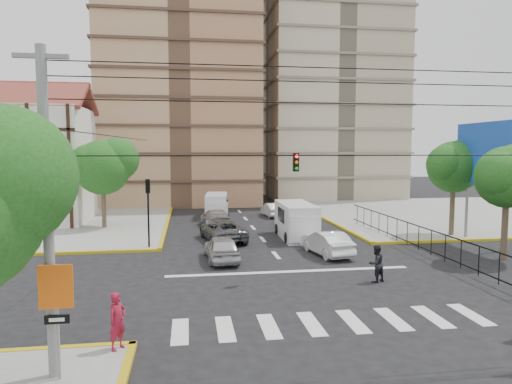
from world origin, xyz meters
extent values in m
plane|color=black|center=(0.00, 0.00, 0.00)|extent=(160.00, 160.00, 0.00)
cube|color=gray|center=(-20.00, 20.00, 0.07)|extent=(26.00, 26.00, 0.15)
cube|color=gray|center=(20.00, 20.00, 0.07)|extent=(26.00, 26.00, 0.15)
cube|color=silver|center=(0.00, -6.00, 0.01)|extent=(12.00, 2.40, 0.01)
cube|color=silver|center=(0.00, 1.20, 0.01)|extent=(13.00, 0.40, 0.01)
cube|color=#AC7856|center=(-6.00, 36.00, 24.00)|extent=(18.00, 16.00, 48.00)
cube|color=tan|center=(14.00, 40.00, 24.00)|extent=(17.00, 16.00, 48.00)
cube|color=silver|center=(-19.00, 20.00, 5.00)|extent=(10.00, 8.00, 10.00)
cube|color=maroon|center=(-19.00, 18.10, 10.90)|extent=(10.80, 4.25, 2.65)
cube|color=maroon|center=(-19.00, 21.90, 10.90)|extent=(10.80, 4.25, 2.65)
cylinder|color=slate|center=(14.50, 4.00, 2.15)|extent=(0.20, 0.20, 4.00)
cylinder|color=slate|center=(14.50, 8.00, 2.15)|extent=(0.20, 0.20, 4.00)
cube|color=silver|center=(14.50, 6.00, 6.15)|extent=(0.25, 6.00, 4.00)
cube|color=blue|center=(14.30, 6.00, 6.15)|extent=(0.08, 6.20, 4.20)
sphere|color=#1D4D16|center=(-9.85, -9.70, 5.73)|extent=(3.68, 3.68, 3.68)
cylinder|color=#473828|center=(13.00, 2.00, 2.10)|extent=(0.36, 0.36, 4.20)
sphere|color=#1D4D16|center=(13.00, 2.00, 4.84)|extent=(3.60, 3.60, 3.60)
sphere|color=#1D4D16|center=(12.28, 1.70, 5.03)|extent=(2.70, 2.70, 2.70)
cylinder|color=#473828|center=(14.00, 9.00, 2.24)|extent=(0.36, 0.36, 4.48)
sphere|color=#1D4D16|center=(14.00, 9.00, 5.16)|extent=(3.80, 3.80, 3.80)
sphere|color=#1D4D16|center=(14.95, 9.30, 5.73)|extent=(3.04, 3.04, 3.04)
sphere|color=#1D4D16|center=(13.24, 8.70, 5.35)|extent=(2.85, 2.85, 2.85)
cylinder|color=#473828|center=(-12.00, 16.00, 2.10)|extent=(0.36, 0.36, 4.20)
sphere|color=#1D4D16|center=(-12.00, 16.00, 5.00)|extent=(4.40, 4.40, 4.40)
sphere|color=#1D4D16|center=(-10.90, 16.30, 5.67)|extent=(3.52, 3.52, 3.52)
sphere|color=#1D4D16|center=(-12.88, 15.70, 5.22)|extent=(3.30, 3.30, 3.30)
cylinder|color=black|center=(-7.80, 7.80, 1.90)|extent=(0.12, 0.12, 3.50)
cube|color=black|center=(-7.80, 7.80, 4.10)|extent=(0.28, 0.22, 0.90)
sphere|color=#FF0C0C|center=(-7.80, 7.80, 4.40)|extent=(0.17, 0.17, 0.17)
cube|color=black|center=(0.00, 0.00, 5.80)|extent=(0.28, 0.22, 0.90)
cylinder|color=black|center=(0.00, -9.00, 6.25)|extent=(18.00, 0.03, 0.03)
cylinder|color=slate|center=(-9.00, -9.00, 4.65)|extent=(0.28, 0.28, 9.00)
cube|color=slate|center=(-9.00, -9.00, 8.85)|extent=(1.40, 0.12, 0.12)
cylinder|color=slate|center=(-8.80, -9.20, 1.75)|extent=(0.08, 0.08, 3.20)
cube|color=#E5590C|center=(-8.80, -9.25, 2.75)|extent=(0.90, 0.06, 1.20)
cube|color=black|center=(-8.80, -9.25, 1.85)|extent=(0.65, 0.05, 0.25)
cube|color=silver|center=(2.48, 10.16, 1.27)|extent=(2.31, 5.56, 2.54)
cube|color=silver|center=(2.48, 7.95, 1.10)|extent=(2.12, 1.36, 1.77)
cube|color=black|center=(2.48, 7.57, 1.71)|extent=(2.05, 0.14, 0.99)
cylinder|color=black|center=(1.43, 8.40, 0.39)|extent=(0.25, 0.77, 0.77)
cylinder|color=black|center=(3.53, 8.40, 0.39)|extent=(0.25, 0.77, 0.77)
cylinder|color=black|center=(1.43, 11.93, 0.39)|extent=(0.25, 0.77, 0.77)
cylinder|color=black|center=(3.53, 11.93, 0.39)|extent=(0.25, 0.77, 0.77)
cube|color=silver|center=(-2.62, 21.26, 1.12)|extent=(2.39, 5.01, 2.23)
cube|color=silver|center=(-2.62, 19.32, 0.97)|extent=(1.94, 1.33, 1.55)
cube|color=black|center=(-2.62, 18.98, 1.50)|extent=(1.80, 0.27, 0.87)
cylinder|color=black|center=(-3.54, 19.70, 0.34)|extent=(0.25, 0.68, 0.68)
cylinder|color=black|center=(-1.70, 19.70, 0.34)|extent=(0.25, 0.68, 0.68)
cylinder|color=black|center=(-3.54, 22.81, 0.34)|extent=(0.25, 0.68, 0.68)
cylinder|color=black|center=(-1.70, 22.81, 0.34)|extent=(0.25, 0.68, 0.68)
imported|color=#B4B4B9|center=(-3.38, 4.16, 0.75)|extent=(2.04, 4.50, 1.50)
imported|color=white|center=(3.08, 4.65, 0.74)|extent=(2.31, 4.71, 1.48)
imported|color=#595D61|center=(-2.88, 9.95, 0.75)|extent=(3.38, 5.75, 1.50)
imported|color=#ADACB1|center=(-3.02, 15.74, 0.75)|extent=(2.61, 5.36, 1.50)
imported|color=#29292B|center=(3.08, 15.23, 0.61)|extent=(1.56, 3.64, 1.23)
imported|color=white|center=(2.74, 20.97, 0.66)|extent=(1.76, 4.12, 1.32)
imported|color=maroon|center=(-7.50, -7.50, 1.06)|extent=(0.75, 0.79, 1.82)
imported|color=black|center=(3.73, -1.25, 0.91)|extent=(1.09, 0.99, 1.82)
camera|label=1|loc=(-5.24, -21.85, 6.42)|focal=32.00mm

